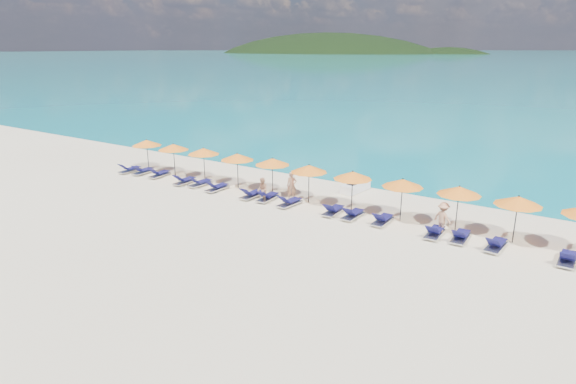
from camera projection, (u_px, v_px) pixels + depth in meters
The scene contains 33 objects.
ground at pixel (254, 230), 23.61m from camera, with size 1400.00×1400.00×0.00m, color beige.
headland_main at pixel (324, 84), 623.86m from camera, with size 374.00×242.00×126.50m.
headland_small at pixel (445, 85), 559.57m from camera, with size 162.00×126.00×85.50m.
jetski at pixel (355, 186), 29.80m from camera, with size 1.09×2.33×0.80m.
beachgoer_a at pixel (292, 186), 28.21m from camera, with size 0.59×0.39×1.62m, color tan.
beachgoer_b at pixel (262, 190), 27.68m from camera, with size 0.70×0.40×1.44m, color tan.
beachgoer_c at pixel (443, 218), 23.05m from camera, with size 1.00×0.46×1.55m, color tan.
umbrella_0 at pixel (147, 143), 34.47m from camera, with size 2.10×2.10×2.28m.
umbrella_1 at pixel (173, 147), 33.03m from camera, with size 2.10×2.10×2.28m.
umbrella_2 at pixel (204, 151), 31.70m from camera, with size 2.10×2.10×2.28m.
umbrella_3 at pixel (237, 157), 30.09m from camera, with size 2.10×2.10×2.28m.
umbrella_4 at pixel (272, 162), 28.84m from camera, with size 2.10×2.10×2.28m.
umbrella_5 at pixel (309, 169), 27.20m from camera, with size 2.10×2.10×2.28m.
umbrella_6 at pixel (353, 175), 25.80m from camera, with size 2.10×2.10×2.28m.
umbrella_7 at pixel (403, 183), 24.34m from camera, with size 2.10×2.10×2.28m.
umbrella_8 at pixel (459, 191), 23.05m from camera, with size 2.10×2.10×2.28m.
umbrella_9 at pixel (518, 201), 21.54m from camera, with size 2.10×2.10×2.28m.
lounger_0 at pixel (130, 169), 34.28m from camera, with size 0.64×1.71×0.66m.
lounger_1 at pixel (143, 171), 33.85m from camera, with size 0.74×1.74×0.66m.
lounger_2 at pixel (159, 174), 33.08m from camera, with size 0.78×1.75×0.66m.
lounger_3 at pixel (184, 181), 31.40m from camera, with size 0.67×1.72×0.66m.
lounger_4 at pixel (200, 183), 30.93m from camera, with size 0.78×1.75×0.66m.
lounger_5 at pixel (217, 187), 29.95m from camera, with size 0.67×1.72×0.66m.
lounger_6 at pixel (251, 194), 28.52m from camera, with size 0.65×1.71×0.66m.
lounger_7 at pixel (268, 197), 28.04m from camera, with size 0.70×1.73×0.66m.
lounger_8 at pixel (289, 202), 27.08m from camera, with size 0.78×1.75×0.66m.
lounger_9 at pixel (333, 210), 25.75m from camera, with size 0.67×1.72×0.66m.
lounger_10 at pixel (353, 214), 25.16m from camera, with size 0.68×1.72×0.66m.
lounger_11 at pixel (382, 219), 24.38m from camera, with size 0.62×1.70×0.66m.
lounger_12 at pixel (435, 232), 22.74m from camera, with size 0.66×1.72×0.66m.
lounger_13 at pixel (461, 236), 22.24m from camera, with size 0.67×1.72×0.66m.
lounger_14 at pixel (496, 245), 21.29m from camera, with size 0.76×1.75×0.66m.
lounger_15 at pixel (567, 258), 19.91m from camera, with size 0.66×1.71×0.66m.
Camera 1 is at (13.57, -17.45, 8.66)m, focal length 30.00 mm.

